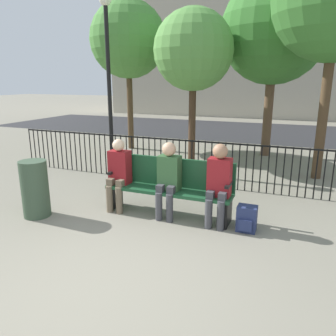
{
  "coord_description": "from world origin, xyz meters",
  "views": [
    {
      "loc": [
        1.85,
        -2.49,
        2.13
      ],
      "look_at": [
        0.0,
        2.12,
        0.8
      ],
      "focal_mm": 35.0,
      "sensor_mm": 36.0,
      "label": 1
    }
  ],
  "objects_px": {
    "park_bench": "(170,185)",
    "seated_person_0": "(119,171)",
    "backpack": "(247,219)",
    "tree_0": "(193,51)",
    "tree_3": "(274,31)",
    "trash_bin": "(35,189)",
    "seated_person_1": "(168,176)",
    "tree_1": "(128,40)",
    "lamp_post": "(108,58)",
    "seated_person_2": "(219,181)"
  },
  "relations": [
    {
      "from": "park_bench",
      "to": "seated_person_0",
      "type": "bearing_deg",
      "value": -171.42
    },
    {
      "from": "backpack",
      "to": "tree_0",
      "type": "relative_size",
      "value": 0.1
    },
    {
      "from": "tree_3",
      "to": "trash_bin",
      "type": "distance_m",
      "value": 7.34
    },
    {
      "from": "seated_person_1",
      "to": "tree_3",
      "type": "distance_m",
      "value": 6.02
    },
    {
      "from": "seated_person_0",
      "to": "tree_1",
      "type": "relative_size",
      "value": 0.27
    },
    {
      "from": "park_bench",
      "to": "lamp_post",
      "type": "bearing_deg",
      "value": 136.77
    },
    {
      "from": "backpack",
      "to": "seated_person_0",
      "type": "bearing_deg",
      "value": 178.61
    },
    {
      "from": "backpack",
      "to": "tree_1",
      "type": "distance_m",
      "value": 7.22
    },
    {
      "from": "tree_1",
      "to": "tree_3",
      "type": "distance_m",
      "value": 4.19
    },
    {
      "from": "seated_person_0",
      "to": "lamp_post",
      "type": "distance_m",
      "value": 3.61
    },
    {
      "from": "seated_person_1",
      "to": "backpack",
      "type": "distance_m",
      "value": 1.35
    },
    {
      "from": "tree_0",
      "to": "park_bench",
      "type": "bearing_deg",
      "value": -77.69
    },
    {
      "from": "seated_person_0",
      "to": "trash_bin",
      "type": "xyz_separation_m",
      "value": [
        -1.1,
        -0.76,
        -0.21
      ]
    },
    {
      "from": "backpack",
      "to": "seated_person_2",
      "type": "bearing_deg",
      "value": 173.07
    },
    {
      "from": "seated_person_0",
      "to": "tree_3",
      "type": "xyz_separation_m",
      "value": [
        1.86,
        5.28,
        2.76
      ]
    },
    {
      "from": "trash_bin",
      "to": "backpack",
      "type": "bearing_deg",
      "value": 12.25
    },
    {
      "from": "seated_person_0",
      "to": "backpack",
      "type": "distance_m",
      "value": 2.2
    },
    {
      "from": "lamp_post",
      "to": "backpack",
      "type": "bearing_deg",
      "value": -33.98
    },
    {
      "from": "lamp_post",
      "to": "trash_bin",
      "type": "distance_m",
      "value": 3.98
    },
    {
      "from": "tree_0",
      "to": "backpack",
      "type": "bearing_deg",
      "value": -61.14
    },
    {
      "from": "tree_1",
      "to": "lamp_post",
      "type": "distance_m",
      "value": 2.37
    },
    {
      "from": "park_bench",
      "to": "backpack",
      "type": "xyz_separation_m",
      "value": [
        1.27,
        -0.18,
        -0.32
      ]
    },
    {
      "from": "tree_0",
      "to": "lamp_post",
      "type": "distance_m",
      "value": 2.11
    },
    {
      "from": "park_bench",
      "to": "seated_person_1",
      "type": "distance_m",
      "value": 0.23
    },
    {
      "from": "park_bench",
      "to": "backpack",
      "type": "height_order",
      "value": "park_bench"
    },
    {
      "from": "lamp_post",
      "to": "seated_person_0",
      "type": "bearing_deg",
      "value": -56.47
    },
    {
      "from": "tree_3",
      "to": "lamp_post",
      "type": "xyz_separation_m",
      "value": [
        -3.52,
        -2.76,
        -0.78
      ]
    },
    {
      "from": "backpack",
      "to": "trash_bin",
      "type": "distance_m",
      "value": 3.33
    },
    {
      "from": "tree_3",
      "to": "seated_person_2",
      "type": "bearing_deg",
      "value": -91.74
    },
    {
      "from": "park_bench",
      "to": "seated_person_1",
      "type": "height_order",
      "value": "seated_person_1"
    },
    {
      "from": "seated_person_2",
      "to": "lamp_post",
      "type": "distance_m",
      "value": 4.63
    },
    {
      "from": "backpack",
      "to": "tree_3",
      "type": "xyz_separation_m",
      "value": [
        -0.29,
        5.33,
        3.24
      ]
    },
    {
      "from": "backpack",
      "to": "tree_1",
      "type": "height_order",
      "value": "tree_1"
    },
    {
      "from": "seated_person_0",
      "to": "backpack",
      "type": "height_order",
      "value": "seated_person_0"
    },
    {
      "from": "backpack",
      "to": "trash_bin",
      "type": "relative_size",
      "value": 0.41
    },
    {
      "from": "seated_person_0",
      "to": "tree_0",
      "type": "height_order",
      "value": "tree_0"
    },
    {
      "from": "seated_person_0",
      "to": "tree_0",
      "type": "bearing_deg",
      "value": 88.42
    },
    {
      "from": "tree_1",
      "to": "trash_bin",
      "type": "relative_size",
      "value": 4.87
    },
    {
      "from": "backpack",
      "to": "seated_person_1",
      "type": "bearing_deg",
      "value": 177.58
    },
    {
      "from": "lamp_post",
      "to": "trash_bin",
      "type": "bearing_deg",
      "value": -80.11
    },
    {
      "from": "backpack",
      "to": "lamp_post",
      "type": "height_order",
      "value": "lamp_post"
    },
    {
      "from": "seated_person_2",
      "to": "seated_person_0",
      "type": "bearing_deg",
      "value": -179.92
    },
    {
      "from": "seated_person_2",
      "to": "lamp_post",
      "type": "bearing_deg",
      "value": 143.22
    },
    {
      "from": "seated_person_2",
      "to": "trash_bin",
      "type": "height_order",
      "value": "seated_person_2"
    },
    {
      "from": "seated_person_1",
      "to": "seated_person_0",
      "type": "bearing_deg",
      "value": -179.96
    },
    {
      "from": "tree_0",
      "to": "tree_3",
      "type": "distance_m",
      "value": 2.46
    },
    {
      "from": "tree_0",
      "to": "tree_1",
      "type": "height_order",
      "value": "tree_1"
    },
    {
      "from": "tree_1",
      "to": "lamp_post",
      "type": "relative_size",
      "value": 1.1
    },
    {
      "from": "seated_person_2",
      "to": "trash_bin",
      "type": "xyz_separation_m",
      "value": [
        -2.79,
        -0.76,
        -0.24
      ]
    },
    {
      "from": "backpack",
      "to": "tree_1",
      "type": "relative_size",
      "value": 0.08
    }
  ]
}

